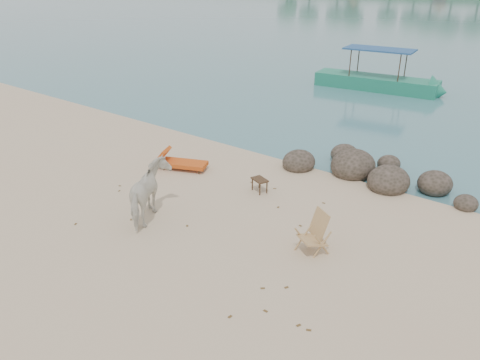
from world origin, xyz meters
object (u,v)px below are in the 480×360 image
at_px(boulders, 366,171).
at_px(cow, 150,194).
at_px(side_table, 260,186).
at_px(deck_chair, 313,235).
at_px(boat_near, 379,56).
at_px(lounge_chair, 184,162).

distance_m(boulders, cow, 7.27).
bearing_deg(side_table, deck_chair, -11.73).
distance_m(boulders, deck_chair, 5.16).
xyz_separation_m(cow, deck_chair, (4.36, 1.23, -0.29)).
distance_m(boulders, boat_near, 12.93).
distance_m(lounge_chair, boat_near, 15.29).
relative_size(boulders, deck_chair, 6.29).
height_order(boulders, deck_chair, deck_chair).
bearing_deg(deck_chair, lounge_chair, -165.73).
height_order(lounge_chair, boat_near, boat_near).
relative_size(boulders, lounge_chair, 3.18).
bearing_deg(deck_chair, boulders, 130.24).
distance_m(side_table, deck_chair, 3.57).
height_order(lounge_chair, deck_chair, deck_chair).
relative_size(cow, boat_near, 0.25).
bearing_deg(boat_near, side_table, -86.98).
height_order(cow, boat_near, boat_near).
xyz_separation_m(boulders, cow, (-3.54, -6.32, 0.58)).
bearing_deg(cow, deck_chair, 164.36).
height_order(boulders, boat_near, boat_near).
height_order(cow, deck_chair, cow).
distance_m(cow, lounge_chair, 3.55).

